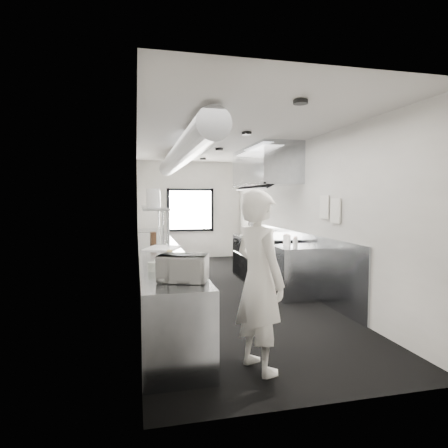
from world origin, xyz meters
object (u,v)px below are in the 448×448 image
deli_tub_b (158,265)px  plate_stack_d (152,197)px  squeeze_bottle_d (287,240)px  far_work_table (152,247)px  small_plate (170,256)px  line_cook (259,281)px  deli_tub_a (154,266)px  plate_stack_b (153,198)px  knife_block (153,238)px  cutting_board (162,248)px  exhaust_hood (264,167)px  bottle_station (293,271)px  prep_counter (160,275)px  plate_stack_a (154,200)px  pass_shelf (153,208)px  squeeze_bottle_a (295,243)px  microwave (183,268)px  squeeze_bottle_e (285,240)px  plate_stack_c (154,198)px  squeeze_bottle_b (296,242)px  range (261,258)px  squeeze_bottle_c (289,241)px

deli_tub_b → plate_stack_d: (0.12, 4.12, 0.82)m
squeeze_bottle_d → far_work_table: bearing=120.4°
small_plate → line_cook: bearing=-67.9°
deli_tub_a → plate_stack_b: (0.13, 3.11, 0.79)m
line_cook → squeeze_bottle_d: size_ratio=9.36×
plate_stack_d → knife_block: bearing=-92.1°
deli_tub_a → far_work_table: bearing=88.1°
cutting_board → knife_block: (-0.12, 0.75, 0.10)m
exhaust_hood → deli_tub_b: size_ratio=17.60×
bottle_station → deli_tub_b: deli_tub_b is taller
exhaust_hood → plate_stack_d: exhaust_hood is taller
knife_block → plate_stack_d: (0.06, 1.57, 0.75)m
exhaust_hood → prep_counter: bearing=-151.9°
prep_counter → plate_stack_a: plate_stack_a is taller
pass_shelf → cutting_board: (0.08, -1.50, -0.62)m
pass_shelf → cutting_board: pass_shelf is taller
knife_block → squeeze_bottle_a: knife_block is taller
prep_counter → deli_tub_a: bearing=-95.6°
exhaust_hood → microwave: size_ratio=4.86×
bottle_station → small_plate: small_plate is taller
deli_tub_a → knife_block: (0.11, 2.66, 0.06)m
squeeze_bottle_a → squeeze_bottle_e: bearing=85.8°
prep_counter → plate_stack_c: plate_stack_c is taller
squeeze_bottle_b → plate_stack_a: bearing=155.3°
range → cutting_board: range is taller
deli_tub_a → squeeze_bottle_b: size_ratio=0.84×
small_plate → squeeze_bottle_e: 2.39m
line_cook → squeeze_bottle_e: line_cook is taller
plate_stack_c → squeeze_bottle_b: size_ratio=2.09×
deli_tub_b → squeeze_bottle_e: (2.39, 1.87, 0.04)m
bottle_station → microwave: bearing=-133.8°
pass_shelf → cutting_board: bearing=-87.1°
plate_stack_c → squeeze_bottle_c: bearing=-41.0°
squeeze_bottle_d → plate_stack_d: bearing=133.0°
bottle_station → knife_block: size_ratio=4.15×
microwave → plate_stack_a: 3.28m
plate_stack_a → line_cook: bearing=-75.7°
line_cook → squeeze_bottle_c: size_ratio=9.50×
line_cook → squeeze_bottle_b: size_ratio=10.38×
squeeze_bottle_a → squeeze_bottle_d: size_ratio=0.89×
exhaust_hood → far_work_table: 3.88m
line_cook → squeeze_bottle_e: size_ratio=10.82×
exhaust_hood → plate_stack_a: bearing=-167.6°
squeeze_bottle_d → pass_shelf: bearing=145.0°
far_work_table → plate_stack_d: bearing=-91.0°
small_plate → knife_block: bearing=95.5°
squeeze_bottle_a → far_work_table: bearing=118.0°
pass_shelf → deli_tub_a: 3.46m
exhaust_hood → squeeze_bottle_d: (-0.02, -1.29, -1.39)m
microwave → squeeze_bottle_e: bearing=69.3°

